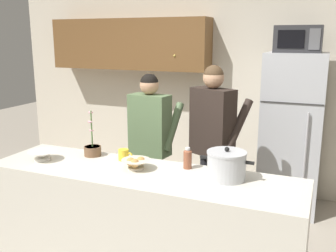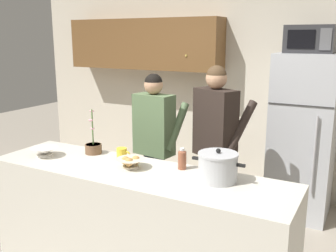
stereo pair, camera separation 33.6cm
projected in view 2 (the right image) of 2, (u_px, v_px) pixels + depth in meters
The scene contains 12 objects.
back_wall_unit at pixel (214, 79), 4.96m from camera, with size 6.00×0.48×2.60m.
kitchen_island at pixel (136, 224), 3.13m from camera, with size 2.52×0.68×0.92m, color silver.
refrigerator at pixel (303, 137), 4.17m from camera, with size 0.64×0.68×1.79m.
microwave at pixel (310, 39), 3.92m from camera, with size 0.48×0.37×0.28m.
person_near_pot at pixel (155, 133), 3.90m from camera, with size 0.53×0.46×1.60m.
person_by_sink at pixel (216, 132), 3.66m from camera, with size 0.63×0.57×1.70m.
cooking_pot at pixel (218, 167), 2.79m from camera, with size 0.41×0.29×0.25m.
coffee_mug at pixel (122, 153), 3.31m from camera, with size 0.13×0.09×0.10m.
bread_bowl at pixel (131, 162), 3.07m from camera, with size 0.23×0.23×0.10m.
empty_bowl at pixel (45, 151), 3.38m from camera, with size 0.24×0.24×0.08m.
bottle_near_edge at pixel (182, 159), 3.05m from camera, with size 0.07×0.07×0.17m.
potted_orchid at pixel (93, 147), 3.46m from camera, with size 0.15×0.15×0.41m.
Camera 2 is at (1.60, -2.39, 1.95)m, focal length 41.01 mm.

